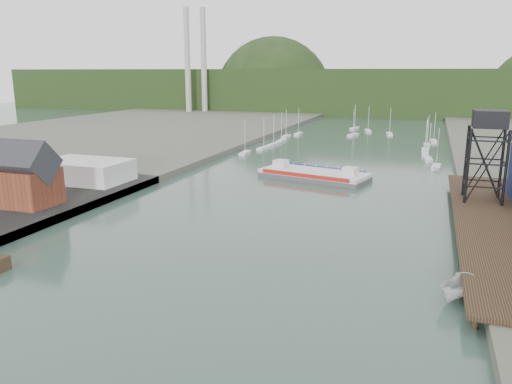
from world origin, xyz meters
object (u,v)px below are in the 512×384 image
Objects in this scene: harbor_building at (21,180)px; motorboat at (458,289)px; lift_tower at (489,125)px; chain_ferry at (314,174)px.

motorboat is at bearing -9.37° from harbor_building.
chain_ferry is at bearing 152.59° from lift_tower.
harbor_building is 1.86× the size of motorboat.
lift_tower is at bearing 19.98° from harbor_building.
chain_ferry reaches higher than motorboat.
lift_tower is (77.00, 28.00, 9.56)m from harbor_building.
harbor_building reaches higher than motorboat.
harbor_building is 62.68m from chain_ferry.
lift_tower reaches higher than motorboat.
motorboat is at bearing -49.46° from chain_ferry.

